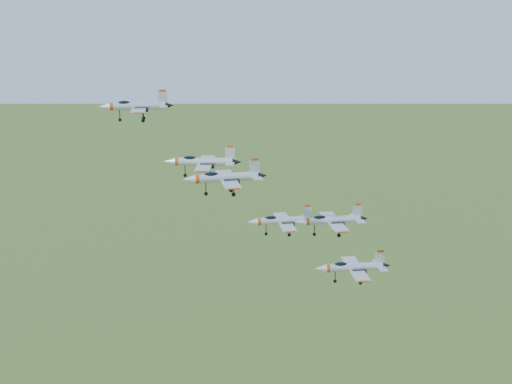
{
  "coord_description": "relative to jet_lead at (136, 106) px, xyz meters",
  "views": [
    {
      "loc": [
        -1.34,
        -121.74,
        166.77
      ],
      "look_at": [
        8.88,
        -2.72,
        131.16
      ],
      "focal_mm": 50.0,
      "sensor_mm": 36.0,
      "label": 1
    }
  ],
  "objects": [
    {
      "name": "jet_lead",
      "position": [
        0.0,
        0.0,
        0.0
      ],
      "size": [
        13.74,
        11.3,
        3.68
      ],
      "rotation": [
        0.0,
        0.0,
        0.03
      ],
      "color": "silver"
    },
    {
      "name": "jet_trail",
      "position": [
        38.25,
        -14.89,
        -27.12
      ],
      "size": [
        13.99,
        11.52,
        3.75
      ],
      "rotation": [
        0.0,
        0.0,
        0.03
      ],
      "color": "silver"
    },
    {
      "name": "jet_left_low",
      "position": [
        26.46,
        -6.53,
        -20.82
      ],
      "size": [
        13.45,
        11.11,
        3.6
      ],
      "rotation": [
        0.0,
        0.0,
        0.06
      ],
      "color": "silver"
    },
    {
      "name": "jet_right_low",
      "position": [
        32.99,
        -20.42,
        -16.22
      ],
      "size": [
        12.7,
        10.52,
        3.39
      ],
      "rotation": [
        0.0,
        0.0,
        0.08
      ],
      "color": "silver"
    },
    {
      "name": "jet_left_high",
      "position": [
        11.82,
        -9.67,
        -8.38
      ],
      "size": [
        13.79,
        11.48,
        3.68
      ],
      "rotation": [
        0.0,
        0.0,
        -0.12
      ],
      "color": "silver"
    },
    {
      "name": "jet_right_high",
      "position": [
        15.22,
        -22.73,
        -7.77
      ],
      "size": [
        13.62,
        11.33,
        3.64
      ],
      "rotation": [
        0.0,
        0.0,
        0.11
      ],
      "color": "silver"
    }
  ]
}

